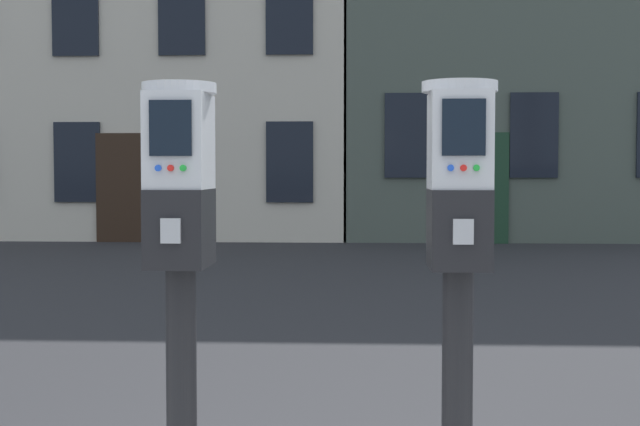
{
  "coord_description": "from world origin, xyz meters",
  "views": [
    {
      "loc": [
        0.04,
        -2.76,
        1.4
      ],
      "look_at": [
        -0.09,
        -0.11,
        1.27
      ],
      "focal_mm": 49.53,
      "sensor_mm": 36.0,
      "label": 1
    }
  ],
  "objects": [
    {
      "name": "parking_meter_near_kerb",
      "position": [
        -0.5,
        -0.21,
        1.18
      ],
      "size": [
        0.22,
        0.25,
        1.51
      ],
      "rotation": [
        0.0,
        0.0,
        -1.58
      ],
      "color": "black",
      "rests_on": "sidewalk_slab"
    },
    {
      "name": "parking_meter_twin_adjacent",
      "position": [
        0.31,
        -0.21,
        1.18
      ],
      "size": [
        0.22,
        0.25,
        1.51
      ],
      "rotation": [
        0.0,
        0.0,
        -1.58
      ],
      "color": "black",
      "rests_on": "sidewalk_slab"
    }
  ]
}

